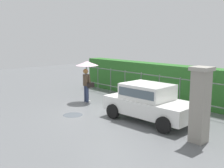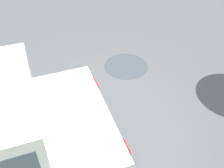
# 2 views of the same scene
# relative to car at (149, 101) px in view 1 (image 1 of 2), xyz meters

# --- Properties ---
(ground_plane) EXTENTS (40.00, 40.00, 0.00)m
(ground_plane) POSITION_rel_car_xyz_m (-1.76, -0.45, -0.80)
(ground_plane) COLOR slate
(car) EXTENTS (3.81, 2.01, 1.48)m
(car) POSITION_rel_car_xyz_m (0.00, 0.00, 0.00)
(car) COLOR white
(car) RESTS_ON ground
(pedestrian) EXTENTS (1.16, 1.16, 2.10)m
(pedestrian) POSITION_rel_car_xyz_m (-4.28, 0.12, 0.84)
(pedestrian) COLOR #2D3856
(pedestrian) RESTS_ON ground
(gate_pillar) EXTENTS (0.60, 0.60, 2.42)m
(gate_pillar) POSITION_rel_car_xyz_m (2.58, -0.57, 0.44)
(gate_pillar) COLOR gray
(gate_pillar) RESTS_ON ground
(fence_section) EXTENTS (12.09, 0.05, 1.50)m
(fence_section) POSITION_rel_car_xyz_m (-1.41, 2.41, 0.02)
(fence_section) COLOR #59605B
(fence_section) RESTS_ON ground
(hedge_row) EXTENTS (13.04, 0.90, 1.90)m
(hedge_row) POSITION_rel_car_xyz_m (-1.41, 3.48, 0.15)
(hedge_row) COLOR #2D6B28
(hedge_row) RESTS_ON ground
(puddle_near) EXTENTS (0.85, 0.85, 0.00)m
(puddle_near) POSITION_rel_car_xyz_m (-2.68, -1.85, -0.80)
(puddle_near) COLOR #4C545B
(puddle_near) RESTS_ON ground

